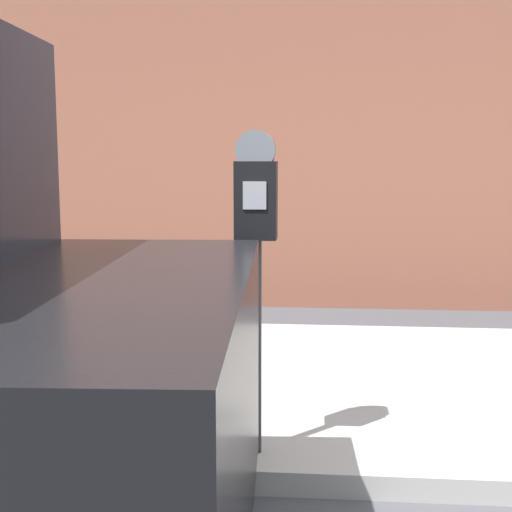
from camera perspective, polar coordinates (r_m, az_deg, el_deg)
The scene contains 3 objects.
sidewalk at distance 4.56m, azimuth 6.09°, elevation -10.26°, with size 24.00×2.80×0.11m.
building_facade at distance 7.14m, azimuth 5.94°, elevation 14.11°, with size 24.00×0.30×4.51m.
parking_meter at distance 3.18m, azimuth -0.00°, elevation 3.16°, with size 0.19×0.14×1.48m.
Camera 1 is at (-0.10, -2.14, 1.47)m, focal length 50.00 mm.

